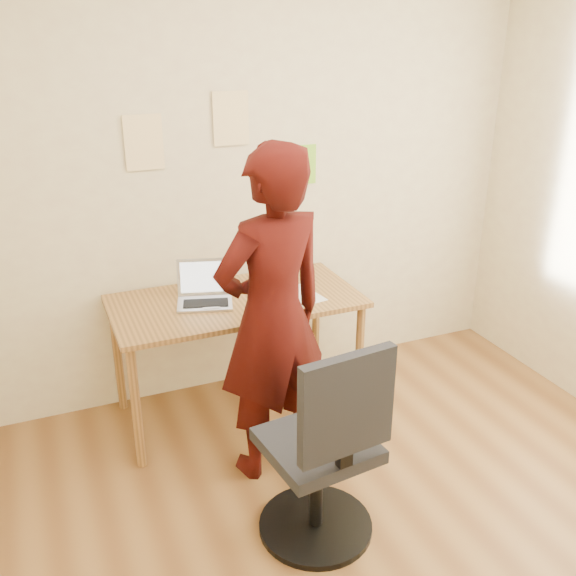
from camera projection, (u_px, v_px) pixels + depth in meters
name	position (u px, v px, depth m)	size (l,w,h in m)	color
room	(417.00, 275.00, 2.32)	(3.58, 3.58, 2.78)	brown
desk	(236.00, 313.00, 3.67)	(1.40, 0.70, 0.74)	#A07137
laptop	(205.00, 293.00, 3.59)	(0.36, 0.34, 0.22)	#AEAFB6
paper_sheet	(300.00, 295.00, 3.68)	(0.20, 0.29, 0.00)	white
phone	(289.00, 305.00, 3.54)	(0.06, 0.11, 0.01)	black
wall_note_left	(144.00, 143.00, 3.48)	(0.21, 0.00, 0.30)	#FCDB97
wall_note_mid	(231.00, 118.00, 3.62)	(0.21, 0.00, 0.30)	#FCDB97
wall_note_right	(302.00, 165.00, 3.89)	(0.18, 0.00, 0.24)	#88D630
office_chair	(325.00, 459.00, 2.79)	(0.53, 0.53, 1.02)	black
person	(273.00, 317.00, 3.13)	(0.63, 0.41, 1.72)	#330A07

